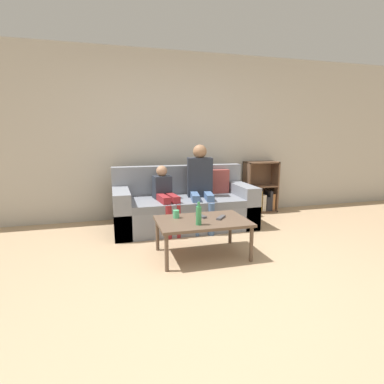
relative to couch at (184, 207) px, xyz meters
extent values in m
plane|color=tan|center=(0.03, -1.80, -0.29)|extent=(22.00, 22.00, 0.00)
cube|color=#B7B2A8|center=(0.03, 0.67, 1.01)|extent=(12.00, 0.06, 2.60)
cube|color=gray|center=(-0.01, -0.04, -0.12)|extent=(1.99, 0.90, 0.34)
cube|color=slate|center=(-0.01, -0.13, 0.10)|extent=(1.55, 0.72, 0.10)
cube|color=gray|center=(-0.01, 0.31, 0.36)|extent=(1.99, 0.18, 0.43)
cube|color=gray|center=(-0.89, -0.04, 0.01)|extent=(0.22, 0.90, 0.60)
cube|color=gray|center=(0.88, -0.04, 0.01)|extent=(0.22, 0.90, 0.60)
cube|color=#93423D|center=(0.57, 0.16, 0.33)|extent=(0.36, 0.12, 0.36)
cube|color=brown|center=(1.22, 0.49, 0.15)|extent=(0.02, 0.28, 0.88)
cube|color=brown|center=(1.76, 0.49, 0.15)|extent=(0.02, 0.28, 0.88)
cube|color=brown|center=(1.49, 0.62, 0.15)|extent=(0.57, 0.02, 0.88)
cube|color=brown|center=(1.49, 0.49, -0.28)|extent=(0.57, 0.28, 0.02)
cube|color=brown|center=(1.49, 0.49, 0.17)|extent=(0.52, 0.28, 0.02)
cube|color=brown|center=(1.49, 0.49, 0.57)|extent=(0.57, 0.28, 0.02)
cube|color=#33519E|center=(1.26, 0.48, -0.10)|extent=(0.05, 0.21, 0.33)
cube|color=beige|center=(1.32, 0.48, -0.08)|extent=(0.06, 0.22, 0.37)
cube|color=#B77542|center=(1.38, 0.47, -0.14)|extent=(0.05, 0.17, 0.26)
cube|color=gold|center=(1.44, 0.47, -0.09)|extent=(0.07, 0.18, 0.35)
cube|color=beige|center=(1.52, 0.48, -0.13)|extent=(0.07, 0.20, 0.28)
cube|color=#232328|center=(1.59, 0.48, -0.14)|extent=(0.06, 0.24, 0.25)
cube|color=#232328|center=(1.65, 0.48, -0.09)|extent=(0.05, 0.22, 0.35)
cube|color=#B77542|center=(1.71, 0.47, -0.12)|extent=(0.05, 0.17, 0.29)
cylinder|color=brown|center=(-0.52, -1.41, -0.10)|extent=(0.04, 0.04, 0.38)
cylinder|color=brown|center=(0.38, -1.41, -0.10)|extent=(0.04, 0.04, 0.38)
cylinder|color=brown|center=(-0.52, -0.83, -0.10)|extent=(0.04, 0.04, 0.38)
cylinder|color=brown|center=(0.38, -0.83, -0.10)|extent=(0.04, 0.04, 0.38)
cube|color=brown|center=(-0.07, -1.12, 0.10)|extent=(0.99, 0.65, 0.03)
cylinder|color=#476693|center=(0.06, -0.45, -0.07)|extent=(0.10, 0.10, 0.44)
cylinder|color=#476693|center=(0.25, -0.49, -0.07)|extent=(0.10, 0.10, 0.44)
cube|color=#476693|center=(0.10, -0.22, 0.19)|extent=(0.16, 0.41, 0.09)
cube|color=#476693|center=(0.29, -0.26, 0.19)|extent=(0.16, 0.41, 0.09)
cube|color=#282D38|center=(0.24, 0.00, 0.43)|extent=(0.38, 0.26, 0.56)
sphere|color=#936B4C|center=(0.24, 0.00, 0.80)|extent=(0.20, 0.20, 0.20)
cylinder|color=maroon|center=(-0.32, -0.47, -0.07)|extent=(0.10, 0.10, 0.44)
cylinder|color=maroon|center=(-0.19, -0.45, -0.07)|extent=(0.10, 0.10, 0.44)
cube|color=maroon|center=(-0.35, -0.24, 0.19)|extent=(0.15, 0.41, 0.09)
cube|color=maroon|center=(-0.22, -0.22, 0.19)|extent=(0.15, 0.41, 0.09)
cube|color=#282D38|center=(-0.32, 0.01, 0.31)|extent=(0.26, 0.23, 0.32)
sphere|color=#A87A5B|center=(-0.32, 0.01, 0.54)|extent=(0.15, 0.15, 0.15)
cylinder|color=#4CB77A|center=(-0.33, -0.97, 0.16)|extent=(0.07, 0.07, 0.09)
cube|color=#47474C|center=(0.15, -1.12, 0.13)|extent=(0.15, 0.16, 0.02)
cube|color=#47474C|center=(-0.05, -1.00, 0.13)|extent=(0.09, 0.18, 0.02)
cylinder|color=#33844C|center=(-0.16, -1.29, 0.22)|extent=(0.06, 0.06, 0.19)
cylinder|color=#33844C|center=(-0.16, -1.29, 0.34)|extent=(0.03, 0.03, 0.05)
camera|label=1|loc=(-1.02, -4.13, 1.02)|focal=28.00mm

